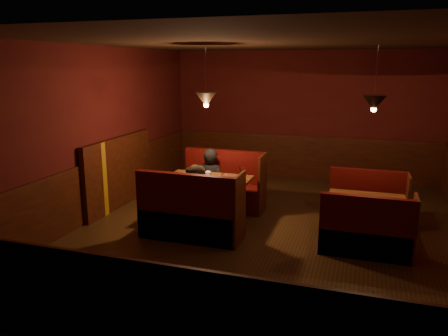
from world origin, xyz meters
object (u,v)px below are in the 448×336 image
(second_table, at_px, (366,208))
(second_bench_far, at_px, (367,207))
(second_bench_near, at_px, (366,236))
(main_bench_far, at_px, (224,190))
(diner_a, at_px, (211,169))
(diner_b, at_px, (197,190))
(main_table, at_px, (208,188))
(main_bench_near, at_px, (191,218))

(second_table, relative_size, second_bench_far, 0.90)
(second_table, distance_m, second_bench_near, 0.70)
(main_bench_far, distance_m, diner_a, 0.47)
(second_table, distance_m, second_bench_far, 0.70)
(second_bench_far, bearing_deg, diner_b, -151.76)
(main_bench_far, xyz_separation_m, second_table, (2.50, -0.72, 0.14))
(second_bench_near, xyz_separation_m, diner_a, (-2.73, 1.28, 0.45))
(main_bench_far, distance_m, second_bench_near, 2.89)
(main_table, height_order, second_bench_near, main_table)
(second_bench_near, bearing_deg, second_bench_far, 90.00)
(main_bench_near, distance_m, second_bench_far, 2.96)
(main_bench_near, distance_m, diner_b, 0.44)
(second_bench_far, relative_size, second_bench_near, 1.00)
(main_table, xyz_separation_m, main_bench_near, (0.02, -0.80, -0.25))
(second_table, bearing_deg, second_bench_near, -87.80)
(diner_a, bearing_deg, second_bench_near, 161.73)
(main_bench_near, distance_m, second_table, 2.65)
(main_table, xyz_separation_m, second_table, (2.52, 0.08, -0.11))
(main_bench_near, height_order, diner_a, diner_a)
(main_table, distance_m, main_bench_near, 0.84)
(main_table, bearing_deg, diner_b, -85.42)
(diner_b, bearing_deg, main_bench_near, -77.80)
(main_bench_far, bearing_deg, second_bench_far, -1.10)
(main_table, relative_size, second_table, 1.25)
(second_bench_far, height_order, second_bench_near, same)
(second_bench_far, xyz_separation_m, diner_b, (-2.49, -1.34, 0.44))
(main_table, height_order, diner_a, diner_a)
(second_table, bearing_deg, main_bench_far, 163.89)
(main_bench_near, height_order, second_bench_far, main_bench_near)
(diner_b, bearing_deg, diner_a, 121.11)
(second_bench_far, distance_m, diner_a, 2.77)
(second_table, xyz_separation_m, second_bench_far, (0.03, 0.67, -0.19))
(diner_b, bearing_deg, main_table, 115.12)
(second_bench_near, relative_size, diner_b, 0.86)
(diner_b, bearing_deg, main_bench_far, 111.81)
(second_bench_far, bearing_deg, main_table, -163.55)
(main_table, bearing_deg, second_bench_near, -13.21)
(second_bench_far, relative_size, diner_a, 0.84)
(second_bench_far, bearing_deg, diner_a, -178.53)
(main_table, height_order, main_bench_far, main_bench_far)
(main_bench_near, height_order, second_bench_near, main_bench_near)
(main_bench_near, relative_size, second_table, 1.37)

